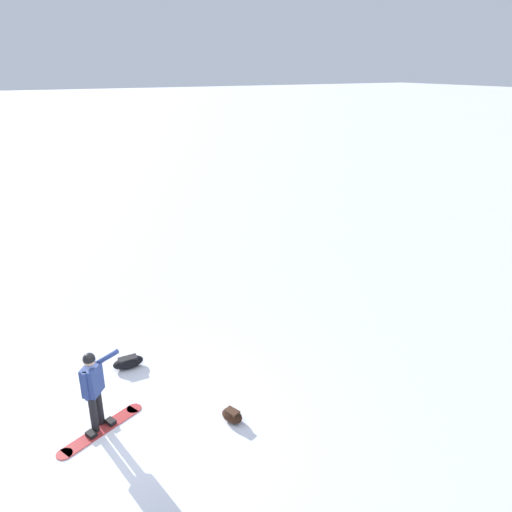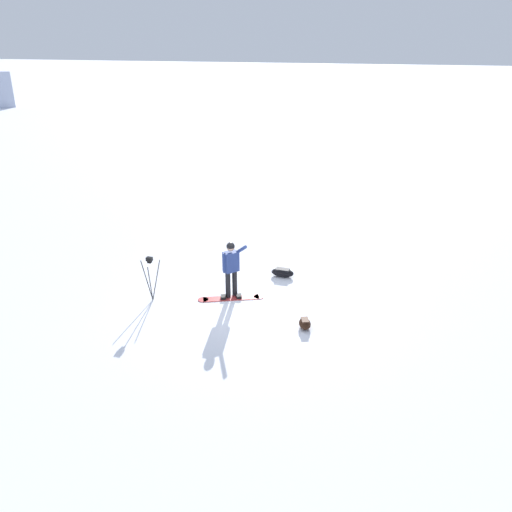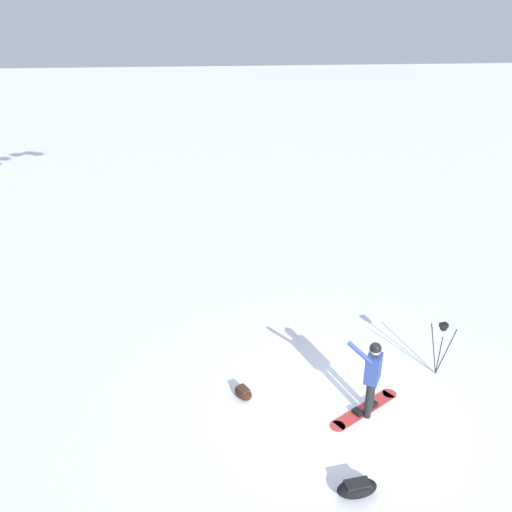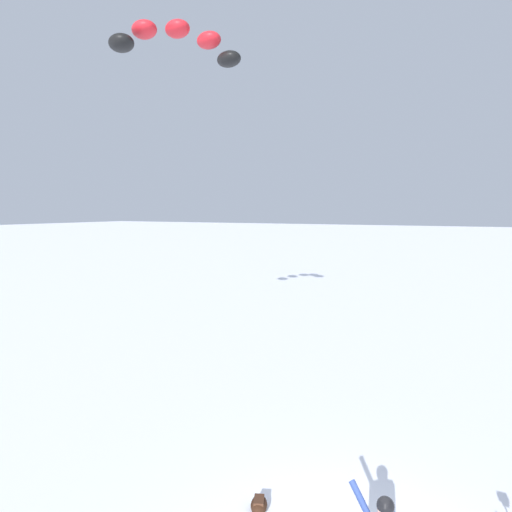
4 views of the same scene
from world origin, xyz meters
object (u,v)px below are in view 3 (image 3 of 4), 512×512
(gear_bag_large, at_px, (357,488))
(gear_bag_small, at_px, (243,392))
(snowboarder, at_px, (372,372))
(snowboard, at_px, (365,409))
(camera_tripod, at_px, (442,338))

(gear_bag_large, xyz_separation_m, gear_bag_small, (-2.79, -1.32, -0.01))
(snowboarder, height_order, gear_bag_small, snowboarder)
(snowboard, relative_size, gear_bag_large, 2.50)
(snowboard, bearing_deg, gear_bag_small, -111.96)
(snowboard, relative_size, gear_bag_small, 3.21)
(gear_bag_large, height_order, camera_tripod, camera_tripod)
(camera_tripod, height_order, gear_bag_small, camera_tripod)
(gear_bag_large, bearing_deg, snowboard, 151.51)
(snowboard, xyz_separation_m, camera_tripod, (-0.74, 2.07, 0.91))
(gear_bag_large, distance_m, gear_bag_small, 3.09)
(snowboarder, relative_size, camera_tripod, 1.29)
(snowboarder, relative_size, snowboard, 0.97)
(gear_bag_large, distance_m, camera_tripod, 4.11)
(gear_bag_small, bearing_deg, snowboard, 68.04)
(snowboarder, xyz_separation_m, camera_tripod, (-0.84, 2.05, -0.07))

